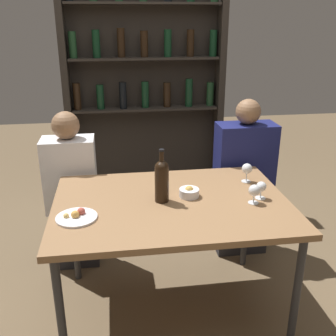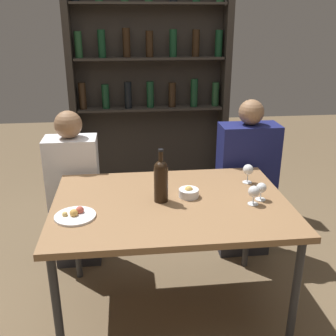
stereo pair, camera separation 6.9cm
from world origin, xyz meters
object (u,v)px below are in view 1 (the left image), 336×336
at_px(wine_bottle, 162,179).
at_px(snack_bowl, 189,192).
at_px(wine_glass_0, 254,191).
at_px(wine_glass_1, 261,187).
at_px(seated_person_right, 243,184).
at_px(wine_glass_2, 247,169).
at_px(food_plate_0, 77,217).
at_px(seated_person_left, 72,196).

height_order(wine_bottle, snack_bowl, wine_bottle).
relative_size(wine_bottle, wine_glass_0, 2.79).
bearing_deg(wine_glass_1, seated_person_right, 78.97).
xyz_separation_m(wine_glass_1, wine_glass_2, (-0.00, 0.25, 0.01)).
relative_size(wine_glass_2, food_plate_0, 0.57).
height_order(wine_glass_2, food_plate_0, wine_glass_2).
distance_m(wine_glass_0, seated_person_right, 0.80).
height_order(wine_glass_0, snack_bowl, wine_glass_0).
xyz_separation_m(wine_glass_2, food_plate_0, (-1.04, -0.35, -0.07)).
xyz_separation_m(wine_bottle, wine_glass_1, (0.57, -0.05, -0.07)).
distance_m(snack_bowl, seated_person_right, 0.82).
distance_m(food_plate_0, snack_bowl, 0.66).
bearing_deg(snack_bowl, wine_glass_1, -11.83).
relative_size(wine_glass_0, seated_person_right, 0.09).
bearing_deg(seated_person_left, wine_glass_2, -19.97).
xyz_separation_m(wine_glass_1, food_plate_0, (-1.04, -0.10, -0.06)).
bearing_deg(wine_glass_0, wine_bottle, 168.69).
distance_m(wine_bottle, seated_person_left, 0.91).
bearing_deg(seated_person_left, wine_bottle, -47.22).
bearing_deg(seated_person_right, snack_bowl, -132.56).
distance_m(food_plate_0, seated_person_right, 1.41).
distance_m(wine_bottle, wine_glass_0, 0.52).
height_order(wine_bottle, wine_glass_1, wine_bottle).
xyz_separation_m(wine_bottle, wine_glass_0, (0.51, -0.10, -0.06)).
bearing_deg(wine_glass_1, wine_bottle, 175.06).
bearing_deg(wine_bottle, snack_bowl, 12.11).
bearing_deg(seated_person_left, seated_person_right, 0.00).
bearing_deg(seated_person_left, food_plate_0, -82.24).
bearing_deg(wine_glass_1, wine_glass_0, -139.24).
bearing_deg(wine_glass_1, seated_person_left, 149.71).
height_order(wine_glass_2, seated_person_left, seated_person_left).
height_order(wine_glass_1, snack_bowl, wine_glass_1).
bearing_deg(seated_person_right, wine_glass_1, -101.03).
relative_size(wine_glass_0, food_plate_0, 0.52).
distance_m(wine_glass_1, seated_person_right, 0.73).
distance_m(wine_bottle, seated_person_right, 0.99).
xyz_separation_m(food_plate_0, seated_person_left, (-0.10, 0.76, -0.23)).
relative_size(wine_glass_0, seated_person_left, 0.10).
height_order(snack_bowl, seated_person_left, seated_person_left).
bearing_deg(wine_glass_1, food_plate_0, -174.77).
xyz_separation_m(wine_glass_0, food_plate_0, (-0.98, -0.04, -0.06)).
bearing_deg(wine_bottle, wine_glass_2, 19.63).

